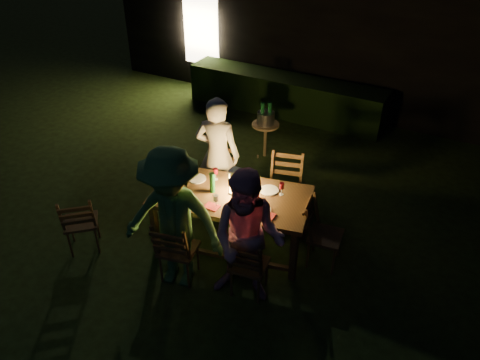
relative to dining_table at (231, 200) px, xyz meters
The scene contains 29 objects.
garden_envelope 6.70m from the dining_table, 95.43° to the left, with size 40.00×40.00×3.20m.
dining_table is the anchor object (origin of this frame).
chair_near_left 1.00m from the dining_table, 107.68° to the right, with size 0.53×0.55×0.98m.
chair_near_right 1.01m from the dining_table, 47.12° to the right, with size 0.48×0.51×0.93m.
chair_far_left 1.00m from the dining_table, 132.84° to the left, with size 0.51×0.54×1.00m.
chair_far_right 1.05m from the dining_table, 67.18° to the left, with size 0.58×0.60×1.04m.
chair_end 1.32m from the dining_table, 12.70° to the left, with size 0.51×0.48×0.96m.
chair_spare 2.04m from the dining_table, 149.30° to the right, with size 0.62×0.62×0.95m.
person_house_side 0.95m from the dining_table, 131.38° to the left, with size 0.65×0.43×1.79m, color beige.
person_opp_right 0.94m from the dining_table, 48.62° to the right, with size 0.85×0.66×1.75m, color #C688A1.
person_opp_left 0.95m from the dining_table, 106.14° to the right, with size 1.22×0.70×1.89m, color #386E37.
lantern 0.25m from the dining_table, 57.62° to the left, with size 0.16×0.16×0.35m.
plate_far_left 0.60m from the dining_table, behind, with size 0.25×0.25×0.01m, color white.
plate_near_left 0.60m from the dining_table, 145.58° to the right, with size 0.25×0.25×0.01m, color white.
plate_far_right 0.51m from the dining_table, 38.67° to the left, with size 0.25×0.25×0.01m, color white.
plate_near_right 0.51m from the dining_table, 13.43° to the right, with size 0.25×0.25×0.01m, color white.
wineglass_a 0.44m from the dining_table, 149.60° to the left, with size 0.06×0.06×0.18m, color #59070F, non-canonical shape.
wineglass_b 0.75m from the dining_table, 157.92° to the right, with size 0.06×0.06×0.18m, color #59070F, non-canonical shape.
wineglass_c 0.44m from the dining_table, 30.40° to the right, with size 0.06×0.06×0.18m, color #59070F, non-canonical shape.
wineglass_d 0.67m from the dining_table, 28.81° to the left, with size 0.06×0.06×0.18m, color #59070F, non-canonical shape.
wineglass_e 0.36m from the dining_table, 95.81° to the right, with size 0.06×0.06×0.18m, color silver, non-canonical shape.
bottle_table 0.34m from the dining_table, 167.38° to the right, with size 0.07×0.07×0.28m, color #0F471E.
napkin_left 0.36m from the dining_table, 102.49° to the right, with size 0.18×0.14×0.01m, color red.
napkin_right 0.63m from the dining_table, 15.99° to the right, with size 0.18×0.14×0.01m, color red.
phone 0.69m from the dining_table, 141.56° to the right, with size 0.14×0.07×0.01m, color black.
side_table 2.49m from the dining_table, 105.59° to the left, with size 0.48×0.48×0.64m.
ice_bucket 2.48m from the dining_table, 105.59° to the left, with size 0.30×0.30×0.22m, color #A5A8AD.
bottle_bucket_a 2.46m from the dining_table, 106.97° to the left, with size 0.07×0.07×0.32m, color #0F471E.
bottle_bucket_b 2.51m from the dining_table, 104.24° to the left, with size 0.07×0.07×0.32m, color #0F471E.
Camera 1 is at (3.07, -4.72, 4.31)m, focal length 35.00 mm.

